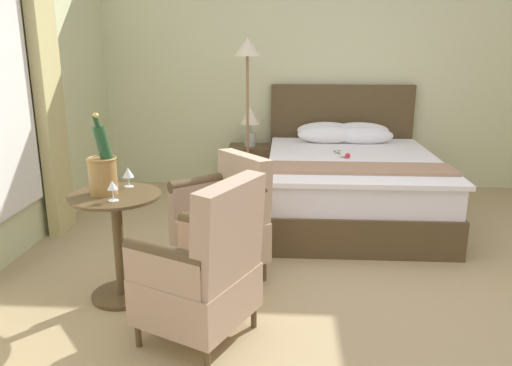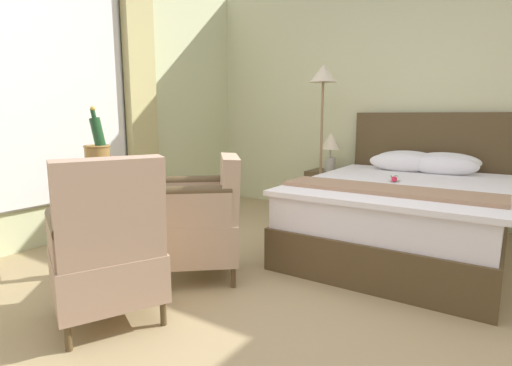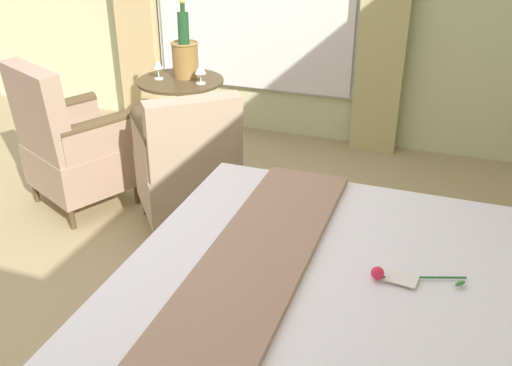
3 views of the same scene
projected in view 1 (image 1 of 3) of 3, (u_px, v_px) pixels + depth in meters
ground_plane at (349, 291)px, 3.50m from camera, size 7.02×7.02×0.00m
wall_headboard_side at (326, 68)px, 5.83m from camera, size 5.36×0.12×2.81m
bed at (350, 180)px, 5.00m from camera, size 1.65×2.20×1.22m
nightstand at (250, 169)px, 5.83m from camera, size 0.51×0.40×0.54m
bedside_lamp at (250, 120)px, 5.67m from camera, size 0.24×0.24×0.45m
floor_lamp_brass at (247, 70)px, 5.28m from camera, size 0.30×0.30×1.74m
side_table_round at (119, 241)px, 3.31m from camera, size 0.60×0.60×0.73m
champagne_bucket at (103, 169)px, 3.20m from camera, size 0.19×0.19×0.53m
wine_glass_near_bucket at (112, 187)px, 3.06m from camera, size 0.06×0.06×0.13m
wine_glass_near_edge at (128, 173)px, 3.37m from camera, size 0.08×0.08×0.14m
armchair_by_window at (224, 221)px, 3.62m from camera, size 0.77×0.77×0.90m
armchair_facing_bed at (203, 272)px, 2.82m from camera, size 0.77×0.76×0.98m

